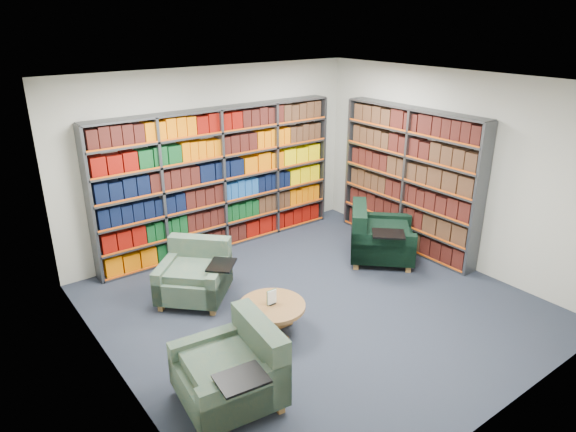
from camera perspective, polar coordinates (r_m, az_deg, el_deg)
room_shell at (r=6.11m, az=3.38°, el=1.41°), size 5.02×5.02×2.82m
bookshelf_back at (r=8.04m, az=-7.48°, el=3.96°), size 4.00×0.28×2.20m
bookshelf_right at (r=8.19m, az=13.25°, el=3.91°), size 0.28×2.50×2.20m
chair_teal_left at (r=6.88m, az=-10.19°, el=-6.51°), size 1.17×1.17×0.75m
chair_green_right at (r=7.87m, az=9.75°, el=-2.49°), size 1.30×1.30×0.84m
chair_teal_front at (r=5.13m, az=-5.74°, el=-16.82°), size 0.98×1.09×0.80m
coffee_table at (r=6.06m, az=-1.78°, el=-10.39°), size 0.78×0.78×0.55m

